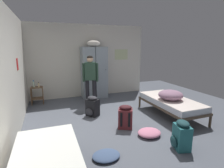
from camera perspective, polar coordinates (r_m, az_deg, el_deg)
ground_plane at (r=4.44m, az=1.29°, el=-12.78°), size 8.83×8.83×0.00m
room_backdrop at (r=5.02m, az=-17.06°, el=5.32°), size 4.39×5.58×2.65m
locker_bank at (r=6.50m, az=-5.77°, el=4.04°), size 0.90×0.55×2.07m
shelf_unit at (r=6.30m, az=-22.96°, el=-2.90°), size 0.38×0.30×0.57m
bed_left_front at (r=2.60m, az=-20.18°, el=-23.51°), size 0.90×1.90×0.49m
bed_right at (r=5.07m, az=18.29°, el=-5.61°), size 0.90×1.90×0.49m
bedding_heap at (r=4.90m, az=18.34°, el=-3.35°), size 0.64×0.62×0.25m
person_traveler at (r=5.63m, az=-6.96°, el=2.65°), size 0.48×0.29×1.58m
water_bottle at (r=6.26m, az=-23.92°, el=-0.01°), size 0.07×0.07×0.22m
lotion_bottle at (r=6.19m, az=-22.55°, el=-0.28°), size 0.05×0.05×0.16m
backpack_teal at (r=3.61m, az=21.42°, el=-15.21°), size 0.39×0.37×0.55m
backpack_black at (r=4.88m, az=-6.34°, el=-7.23°), size 0.42×0.41×0.55m
backpack_maroon at (r=4.18m, az=4.34°, el=-10.58°), size 0.39×0.41×0.55m
clothes_pile_denim at (r=3.25m, az=-1.89°, el=-22.02°), size 0.48×0.40×0.08m
clothes_pile_pink at (r=3.98m, az=11.91°, el=-15.08°), size 0.50×0.43×0.13m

